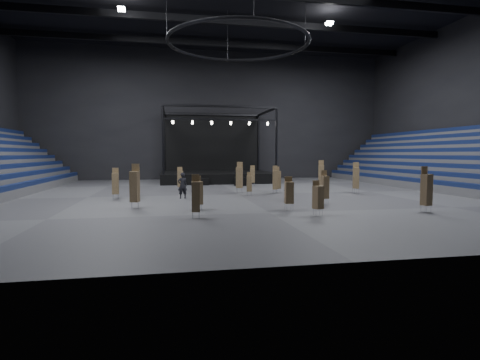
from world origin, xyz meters
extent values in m
plane|color=#424245|center=(0.00, 0.00, 0.00)|extent=(50.00, 50.00, 0.00)
cube|color=black|center=(0.00, 21.00, 9.00)|extent=(50.00, 0.20, 18.00)
cube|color=#0B1734|center=(-18.12, 0.00, 0.95)|extent=(0.59, 40.00, 0.40)
cube|color=#4F4F52|center=(21.40, 0.00, 0.38)|extent=(7.20, 40.00, 0.75)
cube|color=#0B1734|center=(18.12, 0.00, 0.95)|extent=(0.59, 40.00, 0.40)
cube|color=#4F4F52|center=(21.85, 0.00, 0.75)|extent=(6.30, 40.00, 1.50)
cube|color=#0B1734|center=(19.02, 0.00, 1.70)|extent=(0.59, 40.00, 0.40)
cube|color=#4F4F52|center=(22.30, 0.00, 1.12)|extent=(5.40, 40.00, 2.25)
cube|color=#0B1734|center=(19.91, 0.00, 2.45)|extent=(0.59, 40.00, 0.40)
cube|color=#4F4F52|center=(22.75, 0.00, 1.50)|extent=(4.50, 40.00, 3.00)
cube|color=#0B1734|center=(20.82, 0.00, 3.20)|extent=(0.59, 40.00, 0.40)
cube|color=#4F4F52|center=(23.20, 0.00, 1.88)|extent=(3.60, 40.00, 3.75)
cube|color=#0B1734|center=(21.71, 0.00, 3.95)|extent=(0.59, 40.00, 0.40)
cube|color=#4F4F52|center=(23.65, 0.00, 2.25)|extent=(2.70, 40.00, 4.50)
cube|color=#0B1734|center=(22.61, 0.00, 4.70)|extent=(0.59, 40.00, 0.40)
cube|color=#4F4F52|center=(24.10, 0.00, 2.62)|extent=(1.80, 40.00, 5.25)
cube|color=#0B1734|center=(23.52, 0.00, 5.45)|extent=(0.59, 40.00, 0.40)
cube|color=black|center=(0.00, 15.50, 0.60)|extent=(14.00, 10.00, 1.20)
cube|color=black|center=(0.00, 20.30, 5.20)|extent=(13.30, 0.30, 8.00)
cylinder|color=black|center=(-6.60, 10.90, 5.10)|extent=(0.24, 0.24, 7.80)
cylinder|color=black|center=(-6.60, 20.10, 5.10)|extent=(0.24, 0.24, 7.80)
cylinder|color=black|center=(6.60, 10.90, 5.10)|extent=(0.24, 0.24, 7.80)
cylinder|color=black|center=(6.60, 20.10, 5.10)|extent=(0.24, 0.24, 7.80)
cube|color=black|center=(0.00, 10.90, 9.00)|extent=(13.40, 0.25, 0.25)
cube|color=black|center=(0.00, 20.10, 9.00)|extent=(13.40, 0.25, 0.25)
cube|color=black|center=(0.00, 10.90, 7.50)|extent=(13.40, 0.20, 0.20)
cylinder|color=white|center=(-5.50, 10.90, 7.10)|extent=(0.24, 0.24, 0.35)
cylinder|color=white|center=(-3.30, 10.90, 7.10)|extent=(0.24, 0.24, 0.35)
cylinder|color=white|center=(-1.10, 10.90, 7.10)|extent=(0.24, 0.24, 0.35)
cylinder|color=white|center=(1.10, 10.90, 7.10)|extent=(0.24, 0.24, 0.35)
cylinder|color=white|center=(3.30, 10.90, 7.10)|extent=(0.24, 0.24, 0.35)
cylinder|color=white|center=(5.50, 10.90, 7.10)|extent=(0.24, 0.24, 0.35)
torus|color=black|center=(0.00, 0.00, 13.00)|extent=(12.30, 12.30, 0.30)
cylinder|color=black|center=(6.00, 0.00, 15.50)|extent=(0.04, 0.04, 5.00)
cylinder|color=black|center=(0.00, 6.00, 15.50)|extent=(0.04, 0.04, 5.00)
cylinder|color=black|center=(-6.00, 0.00, 15.50)|extent=(0.04, 0.04, 5.00)
cube|color=black|center=(0.00, 7.00, 17.20)|extent=(49.00, 0.35, 0.70)
cube|color=black|center=(0.00, 15.00, 17.20)|extent=(49.00, 0.35, 0.70)
cube|color=white|center=(-10.00, 4.00, 16.60)|extent=(0.60, 0.60, 0.25)
cube|color=white|center=(10.00, 4.00, 16.60)|extent=(0.60, 0.60, 0.25)
cube|color=black|center=(-2.13, 10.18, 0.40)|extent=(1.22, 0.67, 0.79)
cube|color=black|center=(1.83, 8.68, 0.45)|extent=(1.48, 1.02, 0.90)
cube|color=black|center=(2.09, 9.87, 0.40)|extent=(1.30, 0.81, 0.81)
cylinder|color=silver|center=(3.19, -0.07, 0.18)|extent=(0.03, 0.03, 0.37)
cylinder|color=silver|center=(3.19, 0.28, 0.18)|extent=(0.03, 0.03, 0.37)
cylinder|color=silver|center=(3.54, -0.07, 0.18)|extent=(0.03, 0.03, 0.37)
cylinder|color=silver|center=(3.54, 0.28, 0.18)|extent=(0.03, 0.03, 0.37)
cube|color=olive|center=(3.36, 0.10, 1.22)|extent=(0.52, 0.52, 1.71)
cube|color=olive|center=(3.40, 0.28, 2.03)|extent=(0.43, 0.14, 0.94)
cylinder|color=silver|center=(-8.35, -7.36, 0.21)|extent=(0.03, 0.03, 0.43)
cylinder|color=silver|center=(-8.35, -6.96, 0.21)|extent=(0.03, 0.03, 0.43)
cylinder|color=silver|center=(-7.94, -7.36, 0.21)|extent=(0.03, 0.03, 0.43)
cylinder|color=silver|center=(-7.94, -6.96, 0.21)|extent=(0.03, 0.03, 0.43)
cube|color=olive|center=(-8.15, -7.16, 1.42)|extent=(0.64, 0.64, 1.98)
cube|color=olive|center=(-8.09, -6.95, 2.36)|extent=(0.49, 0.20, 1.09)
cylinder|color=silver|center=(2.26, -12.19, 0.20)|extent=(0.03, 0.03, 0.40)
cylinder|color=silver|center=(2.26, -11.81, 0.20)|extent=(0.03, 0.03, 0.40)
cylinder|color=silver|center=(2.64, -12.19, 0.20)|extent=(0.03, 0.03, 0.40)
cylinder|color=silver|center=(2.64, -11.81, 0.20)|extent=(0.03, 0.03, 0.40)
cube|color=olive|center=(2.45, -12.00, 1.06)|extent=(0.62, 0.62, 1.32)
cube|color=olive|center=(2.38, -11.81, 1.66)|extent=(0.45, 0.22, 0.72)
cylinder|color=silver|center=(9.22, -12.20, 0.21)|extent=(0.03, 0.03, 0.41)
cylinder|color=silver|center=(9.22, -11.80, 0.21)|extent=(0.03, 0.03, 0.41)
cylinder|color=silver|center=(9.62, -12.20, 0.21)|extent=(0.03, 0.03, 0.41)
cylinder|color=silver|center=(9.62, -11.80, 0.21)|extent=(0.03, 0.03, 0.41)
cube|color=olive|center=(9.42, -12.00, 1.37)|extent=(0.58, 0.58, 1.90)
cube|color=olive|center=(9.38, -11.80, 2.27)|extent=(0.48, 0.15, 1.05)
cylinder|color=silver|center=(-8.74, -1.00, 0.20)|extent=(0.03, 0.03, 0.40)
cylinder|color=silver|center=(-8.74, -0.62, 0.20)|extent=(0.03, 0.03, 0.40)
cylinder|color=silver|center=(-8.36, -1.00, 0.20)|extent=(0.03, 0.03, 0.40)
cylinder|color=silver|center=(-8.36, -0.62, 0.20)|extent=(0.03, 0.03, 0.40)
cube|color=olive|center=(-8.55, -0.81, 1.24)|extent=(0.49, 0.49, 1.66)
cube|color=olive|center=(-8.55, -0.61, 2.02)|extent=(0.47, 0.07, 0.91)
cylinder|color=silver|center=(2.74, 7.33, 0.21)|extent=(0.03, 0.03, 0.43)
cylinder|color=silver|center=(2.74, 7.74, 0.21)|extent=(0.03, 0.03, 0.43)
cylinder|color=silver|center=(3.14, 7.33, 0.21)|extent=(0.03, 0.03, 0.43)
cylinder|color=silver|center=(3.14, 7.74, 0.21)|extent=(0.03, 0.03, 0.43)
cube|color=olive|center=(2.94, 7.54, 1.18)|extent=(0.62, 0.62, 1.50)
cube|color=olive|center=(2.99, 7.75, 1.88)|extent=(0.49, 0.18, 0.82)
cylinder|color=silver|center=(-4.29, -8.74, 0.18)|extent=(0.03, 0.03, 0.36)
cylinder|color=silver|center=(-4.29, -8.40, 0.18)|extent=(0.03, 0.03, 0.36)
cylinder|color=silver|center=(-3.95, -8.74, 0.18)|extent=(0.03, 0.03, 0.36)
cylinder|color=silver|center=(-3.95, -8.40, 0.18)|extent=(0.03, 0.03, 0.36)
cube|color=olive|center=(-4.12, -8.57, 1.09)|extent=(0.54, 0.54, 1.45)
cube|color=olive|center=(-4.17, -8.39, 1.77)|extent=(0.41, 0.17, 0.80)
cylinder|color=silver|center=(10.32, -1.33, 0.22)|extent=(0.03, 0.03, 0.44)
cylinder|color=silver|center=(10.32, -0.91, 0.22)|extent=(0.03, 0.03, 0.44)
cylinder|color=silver|center=(10.75, -1.33, 0.22)|extent=(0.03, 0.03, 0.44)
cylinder|color=silver|center=(10.75, -0.91, 0.22)|extent=(0.03, 0.03, 0.44)
cube|color=olive|center=(10.53, -1.12, 1.39)|extent=(0.70, 0.70, 1.89)
cube|color=olive|center=(10.62, -0.91, 2.28)|extent=(0.50, 0.26, 1.04)
cylinder|color=silver|center=(0.10, 1.00, 0.23)|extent=(0.03, 0.03, 0.46)
cylinder|color=silver|center=(0.10, 1.43, 0.23)|extent=(0.03, 0.03, 0.46)
cylinder|color=silver|center=(0.53, 1.00, 0.23)|extent=(0.03, 0.03, 0.46)
cylinder|color=silver|center=(0.53, 1.43, 0.23)|extent=(0.03, 0.03, 0.46)
cube|color=olive|center=(0.31, 1.22, 1.40)|extent=(0.71, 0.71, 1.89)
cube|color=olive|center=(0.39, 1.43, 2.30)|extent=(0.51, 0.25, 1.04)
cylinder|color=silver|center=(-10.27, -1.93, 0.20)|extent=(0.03, 0.03, 0.40)
cylinder|color=silver|center=(-10.27, -1.55, 0.20)|extent=(0.03, 0.03, 0.40)
cylinder|color=silver|center=(-9.89, -1.93, 0.20)|extent=(0.03, 0.03, 0.40)
cylinder|color=silver|center=(-9.89, -1.55, 0.20)|extent=(0.03, 0.03, 0.40)
cube|color=olive|center=(-10.08, -1.74, 1.23)|extent=(0.50, 0.50, 1.65)
cube|color=olive|center=(-10.09, -1.54, 2.00)|extent=(0.46, 0.08, 0.91)
cylinder|color=silver|center=(0.56, -1.32, 0.18)|extent=(0.03, 0.03, 0.36)
cylinder|color=silver|center=(0.56, -0.99, 0.18)|extent=(0.03, 0.03, 0.36)
cylinder|color=silver|center=(0.90, -1.32, 0.18)|extent=(0.03, 0.03, 0.36)
cylinder|color=silver|center=(0.90, -0.99, 0.18)|extent=(0.03, 0.03, 0.36)
cube|color=olive|center=(0.73, -1.16, 1.02)|extent=(0.53, 0.53, 1.33)
cube|color=olive|center=(0.78, -0.98, 1.63)|extent=(0.41, 0.16, 0.73)
cylinder|color=silver|center=(8.46, 2.11, 0.21)|extent=(0.03, 0.03, 0.43)
cylinder|color=silver|center=(8.46, 2.52, 0.21)|extent=(0.03, 0.03, 0.43)
cylinder|color=silver|center=(8.87, 2.11, 0.21)|extent=(0.03, 0.03, 0.43)
cylinder|color=silver|center=(8.87, 2.52, 0.21)|extent=(0.03, 0.03, 0.43)
cube|color=olive|center=(8.66, 2.32, 1.43)|extent=(0.65, 0.65, 2.00)
cube|color=olive|center=(8.73, 2.52, 2.38)|extent=(0.49, 0.22, 1.10)
cylinder|color=silver|center=(4.74, -7.45, 0.19)|extent=(0.03, 0.03, 0.38)
cylinder|color=silver|center=(4.74, -7.09, 0.19)|extent=(0.03, 0.03, 0.38)
cylinder|color=silver|center=(5.10, -7.45, 0.19)|extent=(0.03, 0.03, 0.38)
cylinder|color=silver|center=(5.10, -7.09, 0.19)|extent=(0.03, 0.03, 0.38)
cube|color=olive|center=(4.92, -7.27, 1.19)|extent=(0.48, 0.48, 1.62)
cube|color=olive|center=(4.90, -7.08, 1.94)|extent=(0.44, 0.08, 0.89)
cylinder|color=silver|center=(-5.14, 3.40, 0.21)|extent=(0.03, 0.03, 0.42)
cylinder|color=silver|center=(-5.14, 3.80, 0.21)|extent=(0.03, 0.03, 0.42)
cylinder|color=silver|center=(-4.74, 3.40, 0.21)|extent=(0.03, 0.03, 0.42)
cylinder|color=silver|center=(-4.74, 3.80, 0.21)|extent=(0.03, 0.03, 0.42)
cube|color=olive|center=(-4.94, 3.60, 1.18)|extent=(0.55, 0.55, 1.52)
cube|color=olive|center=(-4.96, 3.81, 1.89)|extent=(0.48, 0.11, 0.84)
cylinder|color=silver|center=(1.27, -9.89, 0.21)|extent=(0.03, 0.03, 0.42)
cylinder|color=silver|center=(1.27, -9.49, 0.21)|extent=(0.03, 0.03, 0.42)
cylinder|color=silver|center=(1.67, -9.89, 0.21)|extent=(0.03, 0.03, 0.42)
cylinder|color=silver|center=(1.67, -9.49, 0.21)|extent=(0.03, 0.03, 0.42)
cube|color=olive|center=(1.47, -9.69, 1.11)|extent=(0.55, 0.55, 1.37)
cube|color=olive|center=(1.48, -9.48, 1.74)|extent=(0.49, 0.10, 0.75)
cylinder|color=silver|center=(-4.69, -11.83, 0.19)|extent=(0.03, 0.03, 0.37)
cylinder|color=silver|center=(-4.69, -11.48, 0.19)|extent=(0.03, 0.03, 0.37)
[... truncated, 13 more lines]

